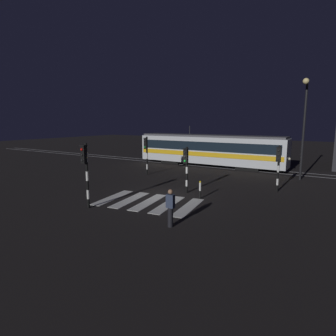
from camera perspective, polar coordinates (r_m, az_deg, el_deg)
The scene contains 12 objects.
ground_plane at distance 17.83m, azimuth -0.83°, elevation -5.66°, with size 120.00×120.00×0.00m, color black.
rail_near at distance 28.43m, azimuth 12.33°, elevation -0.17°, with size 80.00×0.12×0.03m, color #59595E.
rail_far at distance 29.77m, azimuth 13.26°, elevation 0.22°, with size 80.00×0.12×0.03m, color #59595E.
crosswalk_zebra at distance 16.51m, azimuth -3.96°, elevation -6.88°, with size 6.07×4.37×0.02m.
traffic_light_corner_far_right at distance 19.79m, azimuth 21.39°, elevation 1.22°, with size 0.36×0.42×3.09m.
traffic_light_kerb_mid_left at distance 15.47m, azimuth -16.33°, elevation 0.42°, with size 0.36×0.42×3.51m.
traffic_light_corner_far_left at distance 24.51m, azimuth -4.40°, elevation 3.67°, with size 0.36×0.42×3.33m.
traffic_light_median_centre at distance 18.18m, azimuth 3.70°, elevation 1.02°, with size 0.36×0.42×3.02m.
street_lamp_trackside_right at distance 24.36m, azimuth 25.79°, elevation 9.04°, with size 0.44×1.21×7.77m.
tram at distance 29.78m, azimuth 8.32°, elevation 3.74°, with size 15.69×2.58×4.15m.
pedestrian_waiting_at_kerb at distance 12.54m, azimuth 0.49°, elevation -8.03°, with size 0.36×0.24×1.71m.
bollard_island_edge at distance 17.15m, azimuth 6.49°, elevation -4.40°, with size 0.12×0.12×1.11m.
Camera 1 is at (9.31, -14.48, 4.63)m, focal length 30.20 mm.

